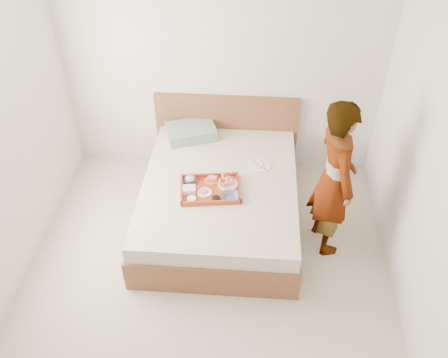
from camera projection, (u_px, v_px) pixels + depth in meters
name	position (u px, v px, depth m)	size (l,w,h in m)	color
ground	(205.00, 295.00, 4.37)	(3.50, 4.00, 0.01)	beige
ceiling	(192.00, 19.00, 2.69)	(3.50, 4.00, 0.01)	white
wall_back	(221.00, 66.00, 5.05)	(3.50, 0.01, 2.60)	silver
wall_right	(439.00, 202.00, 3.43)	(0.01, 4.00, 2.60)	silver
bed	(220.00, 201.00, 4.95)	(1.65, 2.00, 0.53)	brown
headboard	(227.00, 132.00, 5.56)	(1.65, 0.06, 0.95)	brown
pillow	(191.00, 132.00, 5.34)	(0.54, 0.37, 0.13)	#88A88B
tray	(210.00, 189.00, 4.66)	(0.59, 0.43, 0.05)	#B43018
prawn_plate	(228.00, 184.00, 4.71)	(0.20, 0.20, 0.01)	white
navy_bowl_big	(230.00, 197.00, 4.56)	(0.17, 0.17, 0.04)	#151942
sauce_dish	(216.00, 199.00, 4.54)	(0.09, 0.09, 0.03)	black
meat_plate	(205.00, 192.00, 4.62)	(0.15, 0.15, 0.01)	white
bread_plate	(212.00, 181.00, 4.76)	(0.14, 0.14, 0.01)	orange
salad_bowl	(190.00, 180.00, 4.74)	(0.13, 0.13, 0.04)	#151942
plastic_tub	(189.00, 190.00, 4.62)	(0.12, 0.10, 0.05)	silver
cheese_round	(192.00, 199.00, 4.53)	(0.09, 0.09, 0.03)	white
dinner_plate	(260.00, 165.00, 4.97)	(0.22, 0.22, 0.01)	white
person	(334.00, 179.00, 4.35)	(0.60, 0.40, 1.65)	silver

